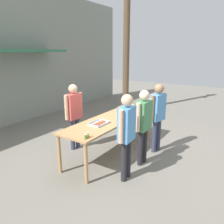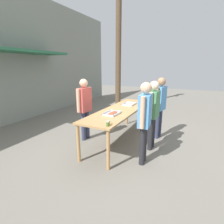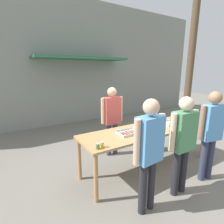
# 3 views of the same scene
# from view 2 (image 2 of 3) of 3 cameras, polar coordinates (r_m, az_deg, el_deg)

# --- Properties ---
(ground_plane) EXTENTS (24.00, 24.00, 0.00)m
(ground_plane) POSITION_cam_2_polar(r_m,az_deg,el_deg) (4.81, 2.68, -9.12)
(ground_plane) COLOR slate
(building_facade_back) EXTENTS (12.00, 1.11, 4.50)m
(building_facade_back) POSITION_cam_2_polar(r_m,az_deg,el_deg) (7.00, -29.78, 15.47)
(building_facade_back) COLOR gray
(building_facade_back) RESTS_ON ground
(serving_table) EXTENTS (2.88, 0.82, 0.86)m
(serving_table) POSITION_cam_2_polar(r_m,az_deg,el_deg) (4.55, 2.80, -0.10)
(serving_table) COLOR tan
(serving_table) RESTS_ON ground
(food_tray_sausages) EXTENTS (0.43, 0.31, 0.04)m
(food_tray_sausages) POSITION_cam_2_polar(r_m,az_deg,el_deg) (4.07, 0.01, -0.51)
(food_tray_sausages) COLOR silver
(food_tray_sausages) RESTS_ON serving_table
(food_tray_buns) EXTENTS (0.43, 0.31, 0.05)m
(food_tray_buns) POSITION_cam_2_polar(r_m,az_deg,el_deg) (5.09, 5.65, 2.61)
(food_tray_buns) COLOR silver
(food_tray_buns) RESTS_ON serving_table
(condiment_jar_mustard) EXTENTS (0.06, 0.06, 0.09)m
(condiment_jar_mustard) POSITION_cam_2_polar(r_m,az_deg,el_deg) (3.25, -1.48, -3.95)
(condiment_jar_mustard) COLOR #567A38
(condiment_jar_mustard) RESTS_ON serving_table
(condiment_jar_ketchup) EXTENTS (0.06, 0.06, 0.09)m
(condiment_jar_ketchup) POSITION_cam_2_polar(r_m,az_deg,el_deg) (3.33, -1.10, -3.49)
(condiment_jar_ketchup) COLOR gold
(condiment_jar_ketchup) RESTS_ON serving_table
(beer_cup) EXTENTS (0.08, 0.08, 0.12)m
(beer_cup) POSITION_cam_2_polar(r_m,az_deg,el_deg) (5.63, 10.86, 4.03)
(beer_cup) COLOR #DBC67A
(beer_cup) RESTS_ON serving_table
(person_server_behind_table) EXTENTS (0.55, 0.24, 1.64)m
(person_server_behind_table) POSITION_cam_2_polar(r_m,az_deg,el_deg) (4.64, -8.99, 2.57)
(person_server_behind_table) COLOR #333851
(person_server_behind_table) RESTS_ON ground
(person_customer_holding_hotdog) EXTENTS (0.55, 0.24, 1.66)m
(person_customer_holding_hotdog) POSITION_cam_2_polar(r_m,az_deg,el_deg) (3.47, 10.61, -1.40)
(person_customer_holding_hotdog) COLOR #232328
(person_customer_holding_hotdog) RESTS_ON ground
(person_customer_with_cup) EXTENTS (0.52, 0.28, 1.66)m
(person_customer_with_cup) POSITION_cam_2_polar(r_m,az_deg,el_deg) (4.86, 15.40, 3.04)
(person_customer_with_cup) COLOR #333851
(person_customer_with_cup) RESTS_ON ground
(person_customer_waiting_in_line) EXTENTS (0.56, 0.23, 1.63)m
(person_customer_waiting_in_line) POSITION_cam_2_polar(r_m,az_deg,el_deg) (4.15, 13.23, 0.81)
(person_customer_waiting_in_line) COLOR #232328
(person_customer_waiting_in_line) RESTS_ON ground
(utility_pole) EXTENTS (1.10, 0.24, 6.63)m
(utility_pole) POSITION_cam_2_polar(r_m,az_deg,el_deg) (8.24, 2.15, 24.86)
(utility_pole) COLOR brown
(utility_pole) RESTS_ON ground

